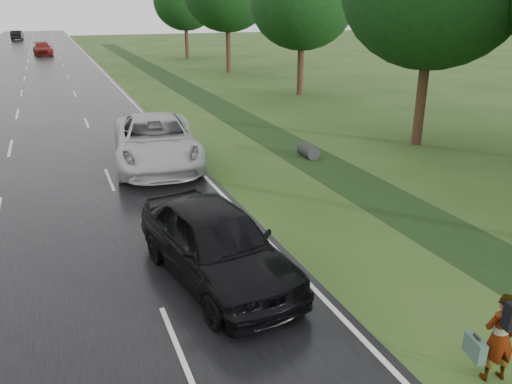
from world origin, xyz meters
name	(u,v)px	position (x,y,z in m)	size (l,w,h in m)	color
road	(26,72)	(0.00, 45.00, 0.02)	(14.00, 180.00, 0.04)	black
edge_stripe_east	(100,69)	(6.75, 45.00, 0.04)	(0.12, 180.00, 0.01)	silver
center_line	(26,72)	(0.00, 45.00, 0.04)	(0.12, 180.00, 0.01)	silver
drainage_ditch	(236,116)	(11.50, 18.71, 0.04)	(2.20, 120.00, 0.56)	black
tree_east_c	(302,2)	(18.20, 24.00, 6.14)	(7.00, 7.00, 9.29)	#3A2617
tree_east_f	(185,1)	(17.50, 52.00, 6.37)	(7.20, 7.20, 9.62)	#3A2617
pedestrian	(499,337)	(8.18, -2.83, 0.84)	(0.77, 0.75, 1.62)	#A5998C
white_pickup	(156,141)	(5.50, 11.25, 0.97)	(3.09, 6.70, 1.86)	silver
dark_sedan	(216,243)	(4.94, 2.00, 0.92)	(2.09, 5.19, 1.77)	black
far_car_red	(43,49)	(1.69, 63.54, 0.79)	(2.10, 5.17, 1.50)	maroon
far_car_dark	(17,35)	(-2.48, 97.28, 0.88)	(1.77, 5.09, 1.68)	black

